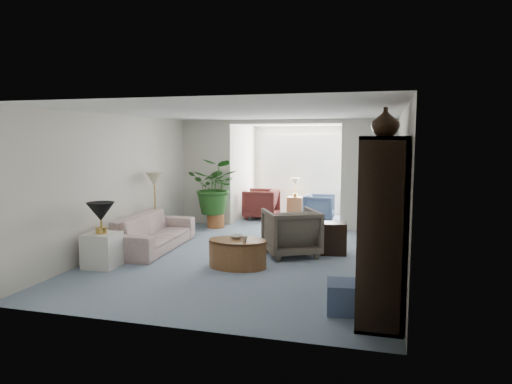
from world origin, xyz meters
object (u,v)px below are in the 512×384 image
(sofa, at_px, (153,232))
(side_table_dark, at_px, (333,238))
(entertainment_cabinet, at_px, (382,223))
(sunroom_chair_maroon, at_px, (261,204))
(cabinet_urn, at_px, (385,122))
(floor_lamp, at_px, (154,179))
(end_table, at_px, (102,250))
(sunroom_table, at_px, (295,206))
(framed_picture, at_px, (400,163))
(coffee_table, at_px, (238,253))
(sunroom_chair_blue, at_px, (319,208))
(table_lamp, at_px, (101,212))
(coffee_bowl, at_px, (236,237))
(wingback_chair, at_px, (291,232))
(ottoman, at_px, (346,297))
(coffee_cup, at_px, (245,239))
(plant_pot, at_px, (216,221))

(sofa, xyz_separation_m, side_table_dark, (3.29, 0.51, -0.04))
(entertainment_cabinet, height_order, sunroom_chair_maroon, entertainment_cabinet)
(entertainment_cabinet, height_order, cabinet_urn, cabinet_urn)
(floor_lamp, distance_m, entertainment_cabinet, 5.25)
(end_table, relative_size, floor_lamp, 1.54)
(sofa, height_order, sunroom_table, sofa)
(framed_picture, xyz_separation_m, coffee_table, (-2.46, -0.40, -1.47))
(floor_lamp, xyz_separation_m, sunroom_chair_blue, (2.95, 2.99, -0.91))
(table_lamp, height_order, side_table_dark, table_lamp)
(floor_lamp, bearing_deg, coffee_bowl, -32.86)
(coffee_bowl, bearing_deg, sunroom_table, 90.02)
(sofa, distance_m, floor_lamp, 1.24)
(sunroom_chair_blue, bearing_deg, side_table_dark, -169.13)
(side_table_dark, bearing_deg, sunroom_chair_blue, 101.98)
(wingback_chair, bearing_deg, ottoman, 86.35)
(table_lamp, height_order, entertainment_cabinet, entertainment_cabinet)
(table_lamp, xyz_separation_m, cabinet_urn, (4.34, -0.12, 1.38))
(cabinet_urn, bearing_deg, end_table, 178.41)
(sunroom_chair_maroon, bearing_deg, side_table_dark, 32.99)
(coffee_cup, distance_m, sunroom_chair_maroon, 4.71)
(end_table, distance_m, wingback_chair, 3.20)
(table_lamp, bearing_deg, coffee_cup, 11.84)
(entertainment_cabinet, height_order, sunroom_chair_blue, entertainment_cabinet)
(sofa, relative_size, table_lamp, 5.02)
(sunroom_chair_blue, bearing_deg, cabinet_urn, -164.68)
(side_table_dark, distance_m, sunroom_chair_blue, 3.30)
(table_lamp, distance_m, ottoman, 4.13)
(wingback_chair, bearing_deg, table_lamp, 0.58)
(table_lamp, xyz_separation_m, sunroom_chair_maroon, (1.31, 5.09, -0.52))
(floor_lamp, relative_size, sunroom_chair_maroon, 0.42)
(table_lamp, xyz_separation_m, floor_lamp, (-0.14, 2.09, 0.35))
(coffee_table, relative_size, wingback_chair, 1.04)
(floor_lamp, bearing_deg, entertainment_cabinet, -31.19)
(table_lamp, bearing_deg, framed_picture, 12.04)
(cabinet_urn, height_order, plant_pot, cabinet_urn)
(table_lamp, xyz_separation_m, plant_pot, (0.59, 3.66, -0.74))
(floor_lamp, xyz_separation_m, coffee_bowl, (2.20, -1.42, -0.77))
(sunroom_chair_blue, height_order, sunroom_chair_maroon, sunroom_chair_maroon)
(plant_pot, relative_size, sunroom_chair_maroon, 0.47)
(cabinet_urn, bearing_deg, coffee_cup, 164.10)
(coffee_bowl, relative_size, plant_pot, 0.56)
(ottoman, bearing_deg, sunroom_chair_blue, 100.79)
(ottoman, distance_m, sunroom_chair_maroon, 6.58)
(framed_picture, relative_size, floor_lamp, 1.39)
(framed_picture, distance_m, side_table_dark, 1.99)
(end_table, relative_size, coffee_bowl, 2.48)
(framed_picture, xyz_separation_m, sofa, (-4.37, 0.38, -1.38))
(sunroom_chair_maroon, bearing_deg, sunroom_chair_blue, 88.89)
(end_table, bearing_deg, plant_pot, 80.85)
(entertainment_cabinet, height_order, plant_pot, entertainment_cabinet)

